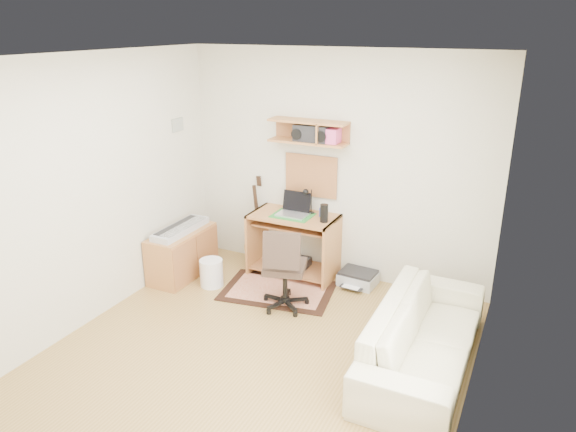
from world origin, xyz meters
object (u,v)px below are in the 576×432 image
at_px(desk, 294,245).
at_px(task_chair, 285,267).
at_px(sofa, 425,326).
at_px(printer, 358,277).
at_px(cabinet, 182,253).

height_order(desk, task_chair, task_chair).
height_order(task_chair, sofa, task_chair).
bearing_deg(printer, sofa, -46.74).
bearing_deg(task_chair, desk, 92.47).
xyz_separation_m(desk, cabinet, (-1.18, -0.58, -0.10)).
relative_size(printer, sofa, 0.21).
height_order(task_chair, cabinet, task_chair).
bearing_deg(cabinet, task_chair, -6.32).
relative_size(task_chair, sofa, 0.47).
distance_m(desk, printer, 0.84).
distance_m(desk, cabinet, 1.32).
bearing_deg(task_chair, cabinet, 157.55).
distance_m(cabinet, sofa, 3.01).
xyz_separation_m(desk, sofa, (1.78, -1.13, 0.01)).
bearing_deg(desk, task_chair, -71.40).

